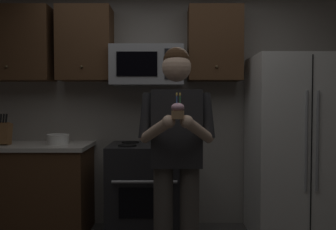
# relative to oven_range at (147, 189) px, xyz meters

# --- Properties ---
(wall_back) EXTENTS (4.40, 0.10, 2.60)m
(wall_back) POSITION_rel_oven_range_xyz_m (0.15, 0.39, 0.84)
(wall_back) COLOR gray
(wall_back) RESTS_ON ground
(oven_range) EXTENTS (0.76, 0.70, 0.93)m
(oven_range) POSITION_rel_oven_range_xyz_m (0.00, 0.00, 0.00)
(oven_range) COLOR black
(oven_range) RESTS_ON ground
(microwave) EXTENTS (0.74, 0.41, 0.40)m
(microwave) POSITION_rel_oven_range_xyz_m (0.00, 0.12, 1.26)
(microwave) COLOR #9EA0A5
(refrigerator) EXTENTS (0.90, 0.75, 1.80)m
(refrigerator) POSITION_rel_oven_range_xyz_m (1.50, -0.04, 0.44)
(refrigerator) COLOR white
(refrigerator) RESTS_ON ground
(cabinet_row_upper) EXTENTS (2.78, 0.36, 0.76)m
(cabinet_row_upper) POSITION_rel_oven_range_xyz_m (-0.57, 0.17, 1.49)
(cabinet_row_upper) COLOR #4C301C
(counter_left) EXTENTS (1.44, 0.66, 0.92)m
(counter_left) POSITION_rel_oven_range_xyz_m (-1.30, 0.02, 0.00)
(counter_left) COLOR #4C301C
(counter_left) RESTS_ON ground
(knife_block) EXTENTS (0.16, 0.15, 0.32)m
(knife_block) POSITION_rel_oven_range_xyz_m (-1.45, -0.03, 0.57)
(knife_block) COLOR brown
(knife_block) RESTS_ON counter_left
(bowl_large_white) EXTENTS (0.22, 0.22, 0.10)m
(bowl_large_white) POSITION_rel_oven_range_xyz_m (-0.90, 0.00, 0.51)
(bowl_large_white) COLOR white
(bowl_large_white) RESTS_ON counter_left
(person) EXTENTS (0.60, 0.48, 1.76)m
(person) POSITION_rel_oven_range_xyz_m (0.28, -0.90, 0.53)
(person) COLOR #4C4742
(person) RESTS_ON ground
(cupcake) EXTENTS (0.09, 0.09, 0.17)m
(cupcake) POSITION_rel_oven_range_xyz_m (0.28, -1.23, 0.83)
(cupcake) COLOR #A87F56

